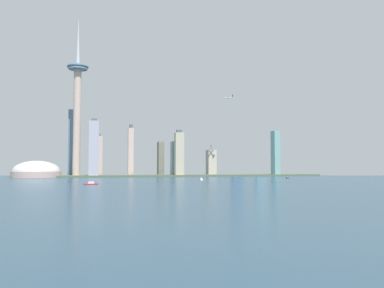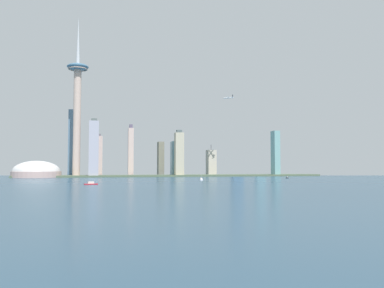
% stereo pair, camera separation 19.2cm
% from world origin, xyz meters
% --- Properties ---
extents(ground_plane, '(6000.00, 6000.00, 0.00)m').
position_xyz_m(ground_plane, '(0.00, 0.00, 0.00)').
color(ground_plane, '#2A485D').
extents(waterfront_pier, '(694.08, 58.96, 3.84)m').
position_xyz_m(waterfront_pier, '(0.00, 548.30, 1.92)').
color(waterfront_pier, '#53654C').
rests_on(waterfront_pier, ground).
extents(observation_tower, '(46.15, 46.15, 350.58)m').
position_xyz_m(observation_tower, '(-218.91, 545.99, 171.45)').
color(observation_tower, beige).
rests_on(observation_tower, ground).
extents(stadium_dome, '(100.55, 100.55, 44.54)m').
position_xyz_m(stadium_dome, '(-299.26, 546.66, 11.19)').
color(stadium_dome, '#C3A19B').
rests_on(stadium_dome, ground).
extents(skyscraper_0, '(13.76, 27.21, 82.60)m').
position_xyz_m(skyscraper_0, '(-25.00, 618.23, 41.30)').
color(skyscraper_0, gray).
rests_on(skyscraper_0, ground).
extents(skyscraper_1, '(20.49, 26.81, 125.80)m').
position_xyz_m(skyscraper_1, '(-182.71, 537.22, 61.27)').
color(skyscraper_1, '#B0AEC0').
rests_on(skyscraper_1, ground).
extents(skyscraper_2, '(20.12, 25.76, 75.38)m').
position_xyz_m(skyscraper_2, '(93.25, 583.69, 31.23)').
color(skyscraper_2, beige).
rests_on(skyscraper_2, ground).
extents(skyscraper_3, '(20.62, 21.51, 153.58)m').
position_xyz_m(skyscraper_3, '(-230.34, 610.00, 76.79)').
color(skyscraper_3, slate).
rests_on(skyscraper_3, ground).
extents(skyscraper_4, '(19.50, 26.51, 97.23)m').
position_xyz_m(skyscraper_4, '(-173.72, 593.78, 46.94)').
color(skyscraper_4, beige).
rests_on(skyscraper_4, ground).
extents(skyscraper_5, '(24.81, 13.69, 148.02)m').
position_xyz_m(skyscraper_5, '(240.69, 631.74, 74.01)').
color(skyscraper_5, '#84B3BD').
rests_on(skyscraper_5, ground).
extents(skyscraper_6, '(27.98, 20.33, 156.61)m').
position_xyz_m(skyscraper_6, '(182.56, 646.87, 78.31)').
color(skyscraper_6, slate).
rests_on(skyscraper_6, ground).
extents(skyscraper_7, '(12.24, 14.83, 120.93)m').
position_xyz_m(skyscraper_7, '(-99.57, 590.73, 57.68)').
color(skyscraper_7, beige).
rests_on(skyscraper_7, ground).
extents(skyscraper_8, '(16.49, 26.01, 161.71)m').
position_xyz_m(skyscraper_8, '(18.14, 656.80, 80.86)').
color(skyscraper_8, '#86A3B7').
rests_on(skyscraper_8, ground).
extents(skyscraper_9, '(14.28, 23.35, 108.12)m').
position_xyz_m(skyscraper_9, '(241.87, 540.87, 54.06)').
color(skyscraper_9, '#79ACAB').
rests_on(skyscraper_9, ground).
extents(skyscraper_10, '(26.04, 27.32, 81.50)m').
position_xyz_m(skyscraper_10, '(6.35, 574.58, 40.75)').
color(skyscraper_10, '#79A2B0').
rests_on(skyscraper_10, ground).
extents(skyscraper_11, '(19.35, 19.09, 105.31)m').
position_xyz_m(skyscraper_11, '(5.05, 538.59, 50.74)').
color(skyscraper_11, '#C1B69A').
rests_on(skyscraper_11, ground).
extents(skyscraper_12, '(20.27, 14.20, 116.04)m').
position_xyz_m(skyscraper_12, '(100.52, 650.42, 55.21)').
color(skyscraper_12, '#ADA68E').
rests_on(skyscraper_12, ground).
extents(boat_0, '(2.23, 6.80, 4.23)m').
position_xyz_m(boat_0, '(185.79, 369.64, 1.51)').
color(boat_0, '#1A222E').
rests_on(boat_0, ground).
extents(boat_1, '(5.72, 13.29, 10.43)m').
position_xyz_m(boat_1, '(-4.59, 302.54, 1.62)').
color(boat_1, white).
rests_on(boat_1, ground).
extents(boat_2, '(18.17, 8.14, 4.14)m').
position_xyz_m(boat_2, '(-181.65, 195.82, 1.49)').
color(boat_2, '#B31B28').
rests_on(boat_2, ground).
extents(airplane, '(20.70, 19.68, 7.29)m').
position_xyz_m(airplane, '(105.27, 485.79, 174.54)').
color(airplane, white).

